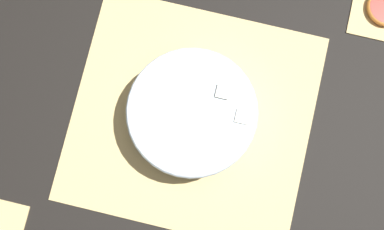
# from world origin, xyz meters

# --- Properties ---
(ground_plane) EXTENTS (6.00, 6.00, 0.00)m
(ground_plane) POSITION_xyz_m (0.00, 0.00, 0.00)
(ground_plane) COLOR black
(bamboo_mat_center) EXTENTS (0.46, 0.43, 0.01)m
(bamboo_mat_center) POSITION_xyz_m (-0.00, 0.00, 0.00)
(bamboo_mat_center) COLOR #D6B775
(bamboo_mat_center) RESTS_ON ground_plane
(fruit_salad_bowl) EXTENTS (0.24, 0.24, 0.08)m
(fruit_salad_bowl) POSITION_xyz_m (0.00, -0.00, 0.05)
(fruit_salad_bowl) COLOR silver
(fruit_salad_bowl) RESTS_ON bamboo_mat_center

